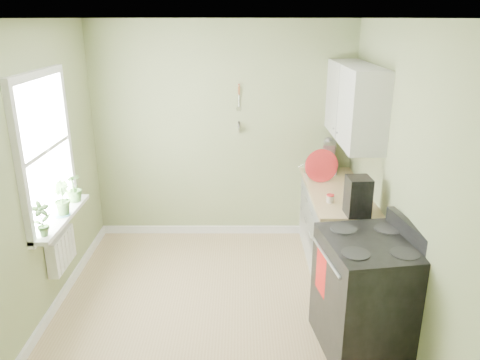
{
  "coord_description": "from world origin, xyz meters",
  "views": [
    {
      "loc": [
        0.22,
        -3.84,
        2.71
      ],
      "look_at": [
        0.21,
        0.55,
        1.18
      ],
      "focal_mm": 35.0,
      "sensor_mm": 36.0,
      "label": 1
    }
  ],
  "objects_px": {
    "kettle": "(309,165)",
    "stand_mixer": "(329,158)",
    "stove": "(367,295)",
    "coffee_maker": "(358,197)"
  },
  "relations": [
    {
      "from": "kettle",
      "to": "stand_mixer",
      "type": "bearing_deg",
      "value": 12.9
    },
    {
      "from": "stove",
      "to": "kettle",
      "type": "relative_size",
      "value": 6.3
    },
    {
      "from": "stand_mixer",
      "to": "kettle",
      "type": "bearing_deg",
      "value": -167.1
    },
    {
      "from": "stove",
      "to": "stand_mixer",
      "type": "xyz_separation_m",
      "value": [
        0.03,
        2.12,
        0.57
      ]
    },
    {
      "from": "coffee_maker",
      "to": "stove",
      "type": "bearing_deg",
      "value": -94.12
    },
    {
      "from": "coffee_maker",
      "to": "kettle",
      "type": "bearing_deg",
      "value": 102.41
    },
    {
      "from": "stand_mixer",
      "to": "coffee_maker",
      "type": "xyz_separation_m",
      "value": [
        0.03,
        -1.35,
        0.01
      ]
    },
    {
      "from": "stove",
      "to": "kettle",
      "type": "height_order",
      "value": "stove"
    },
    {
      "from": "kettle",
      "to": "coffee_maker",
      "type": "bearing_deg",
      "value": -77.59
    },
    {
      "from": "stand_mixer",
      "to": "coffee_maker",
      "type": "distance_m",
      "value": 1.35
    }
  ]
}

